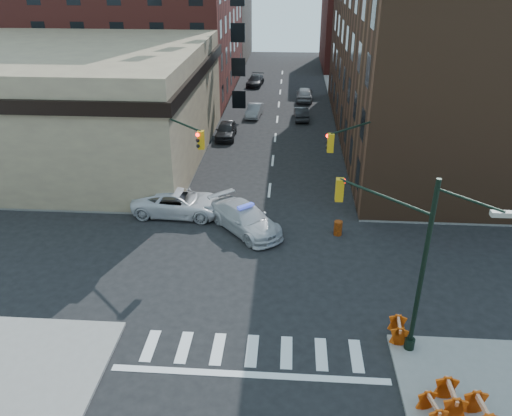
# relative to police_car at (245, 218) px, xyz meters

# --- Properties ---
(ground) EXTENTS (140.00, 140.00, 0.00)m
(ground) POSITION_rel_police_car_xyz_m (1.24, -3.90, -0.83)
(ground) COLOR black
(ground) RESTS_ON ground
(sidewalk_nw) EXTENTS (34.00, 54.50, 0.15)m
(sidewalk_nw) POSITION_rel_police_car_xyz_m (-21.76, 28.85, -0.75)
(sidewalk_nw) COLOR gray
(sidewalk_nw) RESTS_ON ground
(sidewalk_ne) EXTENTS (34.00, 54.50, 0.15)m
(sidewalk_ne) POSITION_rel_police_car_xyz_m (24.24, 28.85, -0.75)
(sidewalk_ne) COLOR gray
(sidewalk_ne) RESTS_ON ground
(bank_building) EXTENTS (22.00, 22.00, 9.00)m
(bank_building) POSITION_rel_police_car_xyz_m (-15.76, 12.60, 3.67)
(bank_building) COLOR tan
(bank_building) RESTS_ON ground
(commercial_row_ne) EXTENTS (14.00, 34.00, 14.00)m
(commercial_row_ne) POSITION_rel_police_car_xyz_m (14.24, 18.60, 6.17)
(commercial_row_ne) COLOR #4A2E1D
(commercial_row_ne) RESTS_ON ground
(filler_nw) EXTENTS (20.00, 18.00, 16.00)m
(filler_nw) POSITION_rel_police_car_xyz_m (-14.76, 58.10, 7.17)
(filler_nw) COLOR brown
(filler_nw) RESTS_ON ground
(filler_ne) EXTENTS (16.00, 16.00, 12.00)m
(filler_ne) POSITION_rel_police_car_xyz_m (15.24, 54.10, 5.17)
(filler_ne) COLOR maroon
(filler_ne) RESTS_ON ground
(signal_pole_se) EXTENTS (5.40, 5.27, 8.00)m
(signal_pole_se) POSITION_rel_police_car_xyz_m (7.28, -9.42, 3.78)
(signal_pole_se) COLOR black
(signal_pole_se) RESTS_ON sidewalk_se
(signal_pole_nw) EXTENTS (3.58, 3.67, 8.00)m
(signal_pole_nw) POSITION_rel_police_car_xyz_m (-4.61, 1.44, 3.51)
(signal_pole_nw) COLOR black
(signal_pole_nw) RESTS_ON sidewalk_nw
(signal_pole_ne) EXTENTS (3.67, 3.58, 8.00)m
(signal_pole_ne) POSITION_rel_police_car_xyz_m (7.08, 1.45, 3.51)
(signal_pole_ne) COLOR black
(signal_pole_ne) RESTS_ON sidewalk_ne
(tree_ne_near) EXTENTS (3.00, 3.00, 4.85)m
(tree_ne_near) POSITION_rel_police_car_xyz_m (8.74, 22.10, 2.66)
(tree_ne_near) COLOR black
(tree_ne_near) RESTS_ON sidewalk_ne
(tree_ne_far) EXTENTS (3.00, 3.00, 4.85)m
(tree_ne_far) POSITION_rel_police_car_xyz_m (8.74, 30.10, 2.66)
(tree_ne_far) COLOR black
(tree_ne_far) RESTS_ON sidewalk_ne
(police_car) EXTENTS (5.49, 5.85, 1.66)m
(police_car) POSITION_rel_police_car_xyz_m (0.00, 0.00, 0.00)
(police_car) COLOR #BABBBF
(police_car) RESTS_ON ground
(pickup) EXTENTS (6.21, 3.13, 1.69)m
(pickup) POSITION_rel_police_car_xyz_m (-4.56, 1.90, 0.01)
(pickup) COLOR silver
(pickup) RESTS_ON ground
(parked_car_wnear) EXTENTS (1.82, 4.41, 1.49)m
(parked_car_wnear) POSITION_rel_police_car_xyz_m (-3.41, 17.75, -0.08)
(parked_car_wnear) COLOR black
(parked_car_wnear) RESTS_ON ground
(parked_car_wfar) EXTENTS (1.79, 4.10, 1.31)m
(parked_car_wfar) POSITION_rel_police_car_xyz_m (-1.26, 25.01, -0.17)
(parked_car_wfar) COLOR gray
(parked_car_wfar) RESTS_ON ground
(parked_car_wdeep) EXTENTS (2.35, 4.81, 1.35)m
(parked_car_wdeep) POSITION_rel_police_car_xyz_m (-2.18, 39.38, -0.15)
(parked_car_wdeep) COLOR black
(parked_car_wdeep) RESTS_ON ground
(parked_car_enear) EXTENTS (1.61, 4.10, 1.33)m
(parked_car_enear) POSITION_rel_police_car_xyz_m (3.74, 24.23, -0.17)
(parked_car_enear) COLOR black
(parked_car_enear) RESTS_ON ground
(parked_car_efar) EXTENTS (2.00, 4.74, 1.60)m
(parked_car_efar) POSITION_rel_police_car_xyz_m (4.22, 32.09, -0.03)
(parked_car_efar) COLOR gray
(parked_car_efar) RESTS_ON ground
(pedestrian_a) EXTENTS (0.68, 0.50, 1.73)m
(pedestrian_a) POSITION_rel_police_car_xyz_m (-7.86, 3.32, 0.18)
(pedestrian_a) COLOR black
(pedestrian_a) RESTS_ON sidewalk_nw
(pedestrian_b) EXTENTS (1.00, 0.94, 1.64)m
(pedestrian_b) POSITION_rel_police_car_xyz_m (-8.56, 2.10, 0.14)
(pedestrian_b) COLOR black
(pedestrian_b) RESTS_ON sidewalk_nw
(pedestrian_c) EXTENTS (1.24, 0.79, 1.96)m
(pedestrian_c) POSITION_rel_police_car_xyz_m (-11.76, 2.92, 0.30)
(pedestrian_c) COLOR #1D232C
(pedestrian_c) RESTS_ON sidewalk_nw
(barrel_road) EXTENTS (0.67, 0.67, 0.91)m
(barrel_road) POSITION_rel_police_car_xyz_m (5.74, -0.17, -0.37)
(barrel_road) COLOR #C45E09
(barrel_road) RESTS_ON ground
(barrel_bank) EXTENTS (0.71, 0.71, 1.08)m
(barrel_bank) POSITION_rel_police_car_xyz_m (-4.26, 1.94, -0.29)
(barrel_bank) COLOR #EC520B
(barrel_bank) RESTS_ON ground
(barricade_se_a) EXTENTS (0.70, 1.23, 0.89)m
(barricade_se_a) POSITION_rel_police_car_xyz_m (7.64, -9.60, -0.24)
(barricade_se_a) COLOR #BE4208
(barricade_se_a) RESTS_ON sidewalk_se
(barricade_se_b) EXTENTS (0.71, 1.36, 1.01)m
(barricade_se_b) POSITION_rel_police_car_xyz_m (8.84, -13.40, -0.17)
(barricade_se_b) COLOR #C43F09
(barricade_se_b) RESTS_ON sidewalk_se
(barricade_se_c) EXTENTS (0.81, 1.42, 1.02)m
(barricade_se_c) POSITION_rel_police_car_xyz_m (9.74, -14.04, -0.17)
(barricade_se_c) COLOR red
(barricade_se_c) RESTS_ON sidewalk_se
(barricade_se_d) EXTENTS (0.81, 1.23, 0.85)m
(barricade_se_d) POSITION_rel_police_car_xyz_m (8.07, -13.90, -0.26)
(barricade_se_d) COLOR #D44609
(barricade_se_d) RESTS_ON sidewalk_se
(barricade_nw_a) EXTENTS (1.20, 0.67, 0.87)m
(barricade_nw_a) POSITION_rel_police_car_xyz_m (-7.47, 2.61, -0.25)
(barricade_nw_a) COLOR #C25A09
(barricade_nw_a) RESTS_ON sidewalk_nw
(barricade_nw_b) EXTENTS (1.16, 0.60, 0.85)m
(barricade_nw_b) POSITION_rel_police_car_xyz_m (-7.63, 4.10, -0.25)
(barricade_nw_b) COLOR #EE430B
(barricade_nw_b) RESTS_ON sidewalk_nw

